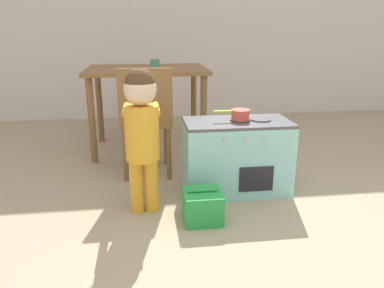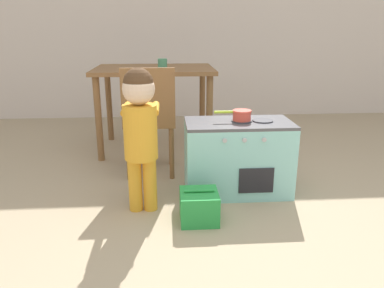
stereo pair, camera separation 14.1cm
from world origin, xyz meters
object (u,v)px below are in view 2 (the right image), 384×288
at_px(play_kitchen, 238,157).
at_px(toy_basket, 199,206).
at_px(cup_on_table, 163,63).
at_px(dining_chair_near, 150,118).
at_px(child_figure, 140,123).
at_px(toy_pot, 241,115).
at_px(dining_table, 154,80).

height_order(play_kitchen, toy_basket, play_kitchen).
bearing_deg(cup_on_table, dining_chair_near, -99.01).
distance_m(toy_basket, dining_chair_near, 0.89).
bearing_deg(cup_on_table, child_figure, -96.14).
bearing_deg(toy_basket, cup_on_table, 98.27).
xyz_separation_m(child_figure, cup_on_table, (0.13, 1.22, 0.23)).
height_order(child_figure, dining_chair_near, child_figure).
height_order(child_figure, toy_basket, child_figure).
xyz_separation_m(toy_pot, toy_basket, (-0.31, -0.39, -0.45)).
bearing_deg(child_figure, toy_basket, -26.99).
bearing_deg(dining_table, toy_basket, -78.87).
distance_m(toy_basket, dining_table, 1.54).
bearing_deg(dining_table, play_kitchen, -60.60).
relative_size(dining_chair_near, cup_on_table, 10.15).
height_order(play_kitchen, cup_on_table, cup_on_table).
xyz_separation_m(play_kitchen, child_figure, (-0.63, -0.22, 0.31)).
bearing_deg(dining_chair_near, dining_table, 87.76).
xyz_separation_m(play_kitchen, cup_on_table, (-0.50, 1.00, 0.54)).
xyz_separation_m(toy_basket, dining_chair_near, (-0.30, 0.75, 0.35)).
relative_size(play_kitchen, dining_chair_near, 0.85).
bearing_deg(play_kitchen, dining_chair_near, 149.23).
bearing_deg(toy_basket, dining_chair_near, 112.02).
xyz_separation_m(child_figure, dining_chair_near, (0.03, 0.58, -0.11)).
distance_m(child_figure, dining_chair_near, 0.59).
distance_m(play_kitchen, dining_chair_near, 0.73).
height_order(dining_chair_near, cup_on_table, same).
height_order(toy_basket, dining_chair_near, dining_chair_near).
distance_m(play_kitchen, toy_basket, 0.52).
bearing_deg(toy_pot, dining_chair_near, 149.80).
height_order(toy_basket, cup_on_table, cup_on_table).
relative_size(child_figure, dining_table, 0.84).
bearing_deg(child_figure, play_kitchen, 19.53).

